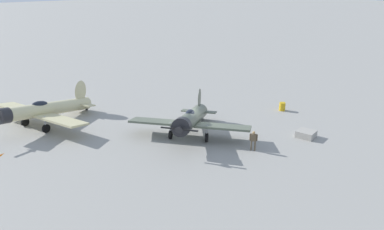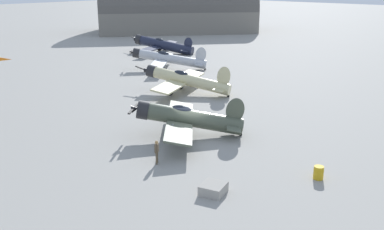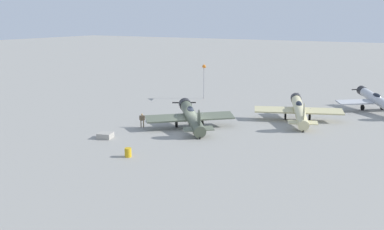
{
  "view_description": "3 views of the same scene",
  "coord_description": "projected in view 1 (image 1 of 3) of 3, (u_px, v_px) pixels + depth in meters",
  "views": [
    {
      "loc": [
        -25.86,
        18.74,
        13.5
      ],
      "look_at": [
        0.0,
        0.0,
        1.8
      ],
      "focal_mm": 35.79,
      "sensor_mm": 36.0,
      "label": 1
    },
    {
      "loc": [
        -24.95,
        -22.68,
        12.36
      ],
      "look_at": [
        0.0,
        0.0,
        1.8
      ],
      "focal_mm": 40.86,
      "sensor_mm": 36.0,
      "label": 2
    },
    {
      "loc": [
        23.17,
        -40.81,
        12.88
      ],
      "look_at": [
        0.0,
        0.0,
        1.8
      ],
      "focal_mm": 38.56,
      "sensor_mm": 36.0,
      "label": 3
    }
  ],
  "objects": [
    {
      "name": "ground_plane",
      "position": [
        192.0,
        134.0,
        34.63
      ],
      "size": [
        400.0,
        400.0,
        0.0
      ],
      "primitive_type": "plane",
      "color": "gray"
    },
    {
      "name": "airplane_foreground",
      "position": [
        191.0,
        119.0,
        33.65
      ],
      "size": [
        9.26,
        9.04,
        3.34
      ],
      "rotation": [
        0.0,
        0.0,
        2.3
      ],
      "color": "#4C5442",
      "rests_on": "ground_plane"
    },
    {
      "name": "airplane_mid_apron",
      "position": [
        45.0,
        110.0,
        36.06
      ],
      "size": [
        11.06,
        11.33,
        3.45
      ],
      "rotation": [
        0.0,
        0.0,
        1.95
      ],
      "color": "beige",
      "rests_on": "ground_plane"
    },
    {
      "name": "ground_crew_mechanic",
      "position": [
        253.0,
        139.0,
        30.95
      ],
      "size": [
        0.55,
        0.46,
        1.7
      ],
      "rotation": [
        0.0,
        0.0,
        2.21
      ],
      "color": "brown",
      "rests_on": "ground_plane"
    },
    {
      "name": "equipment_crate",
      "position": [
        306.0,
        134.0,
        33.78
      ],
      "size": [
        1.83,
        1.75,
        0.61
      ],
      "rotation": [
        0.0,
        0.0,
        3.42
      ],
      "color": "#9E998E",
      "rests_on": "ground_plane"
    },
    {
      "name": "fuel_drum",
      "position": [
        282.0,
        107.0,
        40.42
      ],
      "size": [
        0.68,
        0.68,
        0.87
      ],
      "color": "gold",
      "rests_on": "ground_plane"
    }
  ]
}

